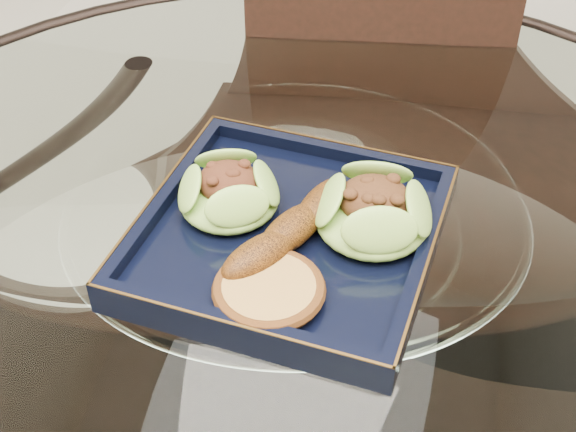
# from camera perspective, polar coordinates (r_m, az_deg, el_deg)

# --- Properties ---
(dining_table) EXTENTS (1.13, 1.13, 0.77)m
(dining_table) POSITION_cam_1_polar(r_m,az_deg,el_deg) (0.89, 0.45, -9.66)
(dining_table) COLOR white
(dining_table) RESTS_ON ground
(dining_chair) EXTENTS (0.44, 0.44, 0.87)m
(dining_chair) POSITION_cam_1_polar(r_m,az_deg,el_deg) (1.18, 5.55, -1.71)
(dining_chair) COLOR black
(dining_chair) RESTS_ON ground
(navy_plate) EXTENTS (0.29, 0.29, 0.02)m
(navy_plate) POSITION_cam_1_polar(r_m,az_deg,el_deg) (0.76, -0.00, -1.70)
(navy_plate) COLOR black
(navy_plate) RESTS_ON dining_table
(lettuce_wrap_left) EXTENTS (0.10, 0.10, 0.03)m
(lettuce_wrap_left) POSITION_cam_1_polar(r_m,az_deg,el_deg) (0.77, -4.23, 1.50)
(lettuce_wrap_left) COLOR #649F2E
(lettuce_wrap_left) RESTS_ON navy_plate
(lettuce_wrap_right) EXTENTS (0.13, 0.13, 0.04)m
(lettuce_wrap_right) POSITION_cam_1_polar(r_m,az_deg,el_deg) (0.75, 6.07, 0.11)
(lettuce_wrap_right) COLOR #5A8B28
(lettuce_wrap_right) RESTS_ON navy_plate
(roasted_plantain) EXTENTS (0.10, 0.16, 0.03)m
(roasted_plantain) POSITION_cam_1_polar(r_m,az_deg,el_deg) (0.73, 0.28, -0.93)
(roasted_plantain) COLOR #62310A
(roasted_plantain) RESTS_ON navy_plate
(crumb_patty) EXTENTS (0.10, 0.10, 0.02)m
(crumb_patty) POSITION_cam_1_polar(r_m,az_deg,el_deg) (0.69, -1.37, -5.37)
(crumb_patty) COLOR #BA883E
(crumb_patty) RESTS_ON navy_plate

